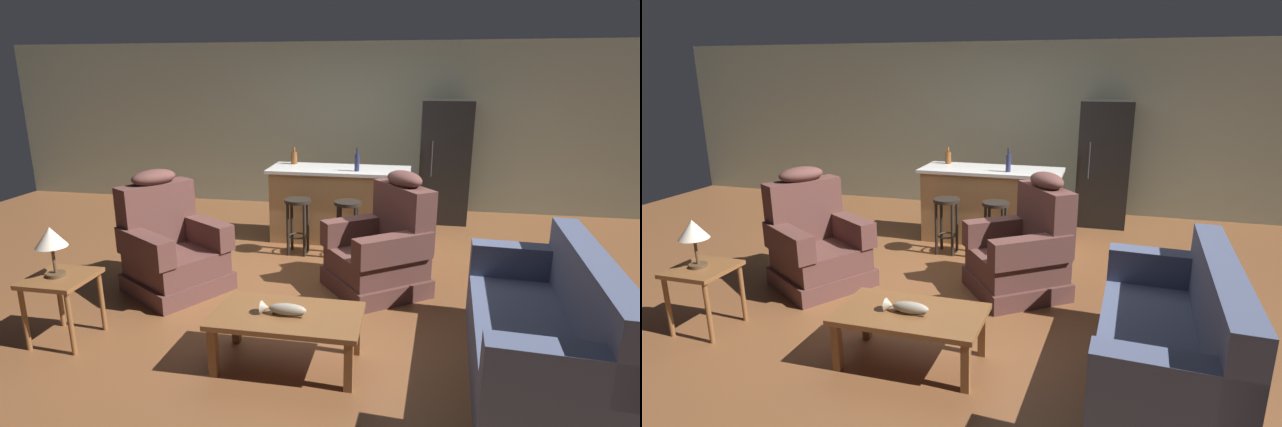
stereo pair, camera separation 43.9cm
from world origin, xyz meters
TOP-DOWN VIEW (x-y plane):
  - ground_plane at (0.00, 0.00)m, footprint 12.00×12.00m
  - back_wall at (0.00, 3.12)m, footprint 12.00×0.05m
  - coffee_table at (0.07, -1.66)m, footprint 1.10×0.60m
  - fish_figurine at (0.04, -1.68)m, footprint 0.34×0.10m
  - couch at (1.90, -1.45)m, footprint 0.96×1.95m
  - recliner_near_lamp at (-1.42, -0.51)m, footprint 1.16×1.16m
  - recliner_near_island at (0.67, -0.14)m, footprint 1.17×1.17m
  - end_table at (-1.80, -1.64)m, footprint 0.48×0.48m
  - table_lamp at (-1.83, -1.64)m, footprint 0.24×0.24m
  - kitchen_island at (0.00, 1.35)m, footprint 1.80×0.70m
  - bar_stool_left at (-0.41, 0.72)m, footprint 0.32×0.32m
  - bar_stool_right at (0.20, 0.72)m, footprint 0.32×0.32m
  - refrigerator at (1.37, 2.55)m, footprint 0.70×0.69m
  - bottle_tall_green at (0.24, 1.20)m, footprint 0.06×0.06m
  - bottle_short_amber at (-0.65, 1.57)m, footprint 0.08×0.08m

SIDE VIEW (x-z plane):
  - ground_plane at x=0.00m, z-range 0.00..0.00m
  - couch at x=1.90m, z-range -0.13..0.81m
  - coffee_table at x=0.07m, z-range 0.15..0.57m
  - recliner_near_lamp at x=-1.42m, z-range -0.18..1.02m
  - recliner_near_island at x=0.67m, z-range -0.18..1.02m
  - end_table at x=-1.80m, z-range 0.18..0.74m
  - fish_figurine at x=0.04m, z-range 0.41..0.51m
  - bar_stool_left at x=-0.41m, z-range 0.13..0.81m
  - bar_stool_right at x=0.20m, z-range 0.13..0.81m
  - kitchen_island at x=0.00m, z-range 0.00..0.95m
  - table_lamp at x=-1.83m, z-range 0.66..1.07m
  - refrigerator at x=1.37m, z-range 0.00..1.76m
  - bottle_short_amber at x=-0.65m, z-range 0.92..1.15m
  - bottle_tall_green at x=0.24m, z-range 0.91..1.21m
  - back_wall at x=0.00m, z-range 0.00..2.60m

